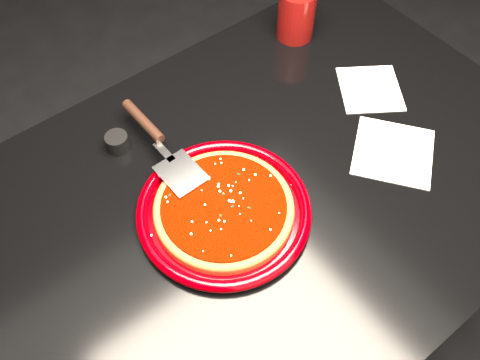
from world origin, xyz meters
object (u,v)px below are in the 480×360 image
(cup, at_px, (296,14))
(ramekin, at_px, (117,142))
(table, at_px, (253,276))
(pizza_server, at_px, (162,144))
(plate, at_px, (224,210))

(cup, relative_size, ramekin, 2.64)
(table, distance_m, ramekin, 0.49)
(cup, xyz_separation_m, ramekin, (-0.49, -0.04, -0.04))
(cup, bearing_deg, table, -140.32)
(table, xyz_separation_m, pizza_server, (-0.09, 0.17, 0.41))
(table, bearing_deg, cup, 39.68)
(pizza_server, bearing_deg, cup, 13.07)
(pizza_server, relative_size, cup, 2.53)
(table, xyz_separation_m, cup, (0.34, 0.28, 0.43))
(cup, bearing_deg, pizza_server, -165.40)
(ramekin, bearing_deg, plate, -74.03)
(table, height_order, plate, plate)
(plate, height_order, ramekin, ramekin)
(plate, relative_size, pizza_server, 1.06)
(table, distance_m, plate, 0.39)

